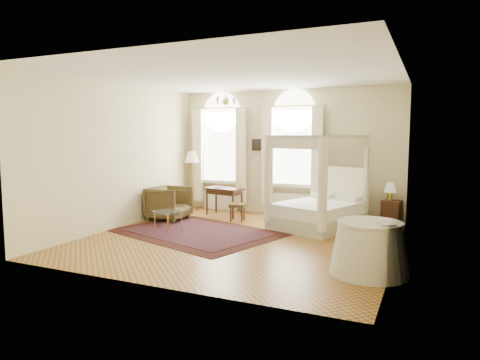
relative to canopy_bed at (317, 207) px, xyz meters
The scene contains 18 objects.
ground 2.12m from the canopy_bed, 124.46° to the right, with size 6.00×6.00×0.00m, color #AD7332.
room_walls 2.55m from the canopy_bed, 124.46° to the right, with size 6.00×6.00×6.00m.
window_left 3.43m from the canopy_bed, 159.05° to the left, with size 1.62×0.27×3.29m.
window_right 1.82m from the canopy_bed, 129.45° to the left, with size 1.62×0.27×3.29m.
chandelier 3.23m from the canopy_bed, 166.42° to the right, with size 0.51×0.45×0.50m.
wall_pictures 2.18m from the canopy_bed, 130.33° to the left, with size 2.54×0.03×0.39m.
canopy_bed is the anchor object (origin of this frame).
nightstand 1.84m from the canopy_bed, 33.13° to the left, with size 0.41×0.37×0.59m, color #341A0E.
nightstand_lamp 1.86m from the canopy_bed, 35.94° to the left, with size 0.28×0.28×0.41m.
writing_desk 2.66m from the canopy_bed, 169.35° to the left, with size 1.06×0.69×0.73m.
laptop 2.84m from the canopy_bed, 168.58° to the left, with size 0.36×0.23×0.03m, color black.
stool 1.99m from the canopy_bed, behind, with size 0.45×0.45×0.43m.
armchair 3.67m from the canopy_bed, behind, with size 0.90×0.92×0.84m, color #463A1E.
coffee_table 3.37m from the canopy_bed, 151.03° to the right, with size 0.76×0.67×0.43m.
floor_lamp 4.10m from the canopy_bed, 165.48° to the left, with size 0.43×0.43×1.66m.
oriental_rug 2.79m from the canopy_bed, 145.63° to the right, with size 4.01×3.37×0.01m.
side_table 3.27m from the canopy_bed, 61.98° to the right, with size 1.19×1.19×0.81m.
book 3.52m from the canopy_bed, 61.33° to the right, with size 0.22×0.29×0.03m, color black.
Camera 1 is at (3.52, -7.80, 2.11)m, focal length 32.00 mm.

